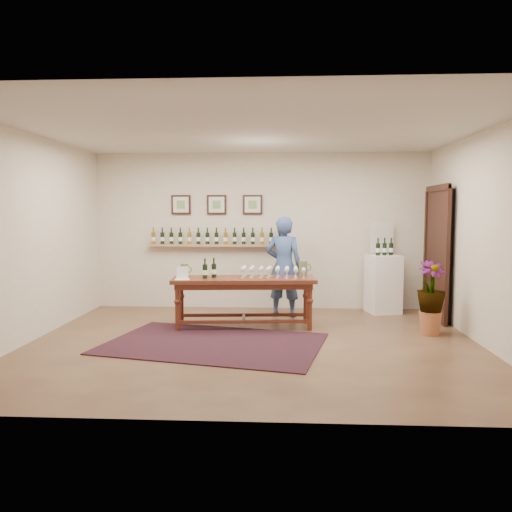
{
  "coord_description": "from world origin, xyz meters",
  "views": [
    {
      "loc": [
        0.39,
        -6.51,
        1.74
      ],
      "look_at": [
        0.0,
        0.8,
        1.1
      ],
      "focal_mm": 35.0,
      "sensor_mm": 36.0,
      "label": 1
    }
  ],
  "objects_px": {
    "display_pedestal": "(383,284)",
    "person": "(284,266)",
    "potted_plant": "(431,298)",
    "tasting_table": "(244,285)"
  },
  "relations": [
    {
      "from": "tasting_table",
      "to": "potted_plant",
      "type": "height_order",
      "value": "potted_plant"
    },
    {
      "from": "potted_plant",
      "to": "person",
      "type": "relative_size",
      "value": 0.54
    },
    {
      "from": "display_pedestal",
      "to": "potted_plant",
      "type": "bearing_deg",
      "value": -77.1
    },
    {
      "from": "tasting_table",
      "to": "person",
      "type": "distance_m",
      "value": 1.05
    },
    {
      "from": "tasting_table",
      "to": "display_pedestal",
      "type": "relative_size",
      "value": 2.17
    },
    {
      "from": "display_pedestal",
      "to": "potted_plant",
      "type": "height_order",
      "value": "display_pedestal"
    },
    {
      "from": "tasting_table",
      "to": "display_pedestal",
      "type": "distance_m",
      "value": 2.64
    },
    {
      "from": "display_pedestal",
      "to": "person",
      "type": "xyz_separation_m",
      "value": [
        -1.72,
        -0.39,
        0.34
      ]
    },
    {
      "from": "potted_plant",
      "to": "person",
      "type": "distance_m",
      "value": 2.41
    },
    {
      "from": "person",
      "to": "display_pedestal",
      "type": "bearing_deg",
      "value": -152.6
    }
  ]
}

